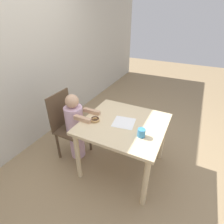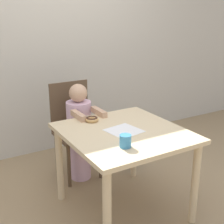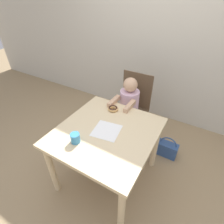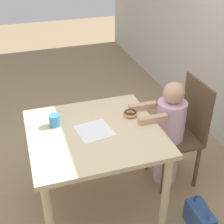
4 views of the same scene
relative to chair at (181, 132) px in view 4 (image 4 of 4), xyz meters
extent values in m
plane|color=#997F5B|center=(0.08, -0.79, -0.49)|extent=(12.00, 12.00, 0.00)
cube|color=beige|center=(0.08, -0.79, 0.21)|extent=(0.91, 0.96, 0.03)
cylinder|color=beige|center=(-0.31, -1.21, -0.15)|extent=(0.06, 0.06, 0.69)
cylinder|color=beige|center=(0.48, -1.21, -0.15)|extent=(0.06, 0.06, 0.69)
cylinder|color=beige|center=(-0.31, -0.37, -0.15)|extent=(0.06, 0.06, 0.69)
cylinder|color=beige|center=(0.48, -0.37, -0.15)|extent=(0.06, 0.06, 0.69)
cube|color=brown|center=(0.00, -0.07, -0.04)|extent=(0.41, 0.38, 0.03)
cube|color=brown|center=(0.00, 0.11, 0.22)|extent=(0.41, 0.02, 0.49)
cylinder|color=brown|center=(-0.17, -0.22, -0.27)|extent=(0.04, 0.04, 0.43)
cylinder|color=brown|center=(0.17, -0.22, -0.27)|extent=(0.04, 0.04, 0.43)
cylinder|color=brown|center=(-0.17, 0.09, -0.27)|extent=(0.04, 0.04, 0.43)
cylinder|color=brown|center=(0.17, 0.09, -0.27)|extent=(0.04, 0.04, 0.43)
cylinder|color=silver|center=(0.00, -0.11, -0.26)|extent=(0.20, 0.20, 0.46)
cylinder|color=silver|center=(0.00, -0.11, 0.14)|extent=(0.24, 0.24, 0.34)
sphere|color=tan|center=(0.00, -0.11, 0.40)|extent=(0.17, 0.17, 0.17)
cube|color=tan|center=(-0.10, -0.33, 0.26)|extent=(0.05, 0.23, 0.05)
cube|color=tan|center=(0.10, -0.33, 0.26)|extent=(0.05, 0.23, 0.05)
torus|color=tan|center=(-0.04, -0.46, 0.25)|extent=(0.11, 0.11, 0.03)
torus|color=#381E14|center=(-0.04, -0.46, 0.26)|extent=(0.10, 0.10, 0.02)
cube|color=white|center=(0.08, -0.79, 0.23)|extent=(0.28, 0.28, 0.00)
cube|color=#2D4C84|center=(0.58, -0.12, -0.39)|extent=(0.26, 0.12, 0.20)
torus|color=#2D4C84|center=(0.58, -0.12, -0.29)|extent=(0.21, 0.02, 0.21)
cylinder|color=teal|center=(-0.08, -1.05, 0.28)|extent=(0.08, 0.08, 0.09)
camera|label=1|loc=(-1.51, -1.42, 1.38)|focal=28.00mm
camera|label=2|loc=(-1.17, -2.71, 1.14)|focal=50.00mm
camera|label=3|loc=(0.75, -1.83, 1.35)|focal=28.00mm
camera|label=4|loc=(1.92, -1.24, 1.52)|focal=50.00mm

